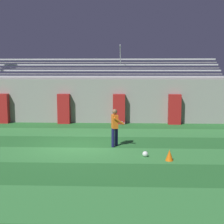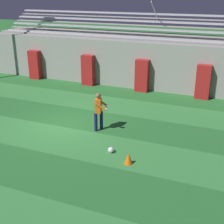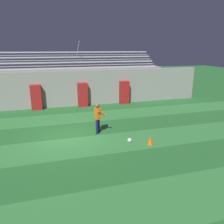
# 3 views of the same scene
# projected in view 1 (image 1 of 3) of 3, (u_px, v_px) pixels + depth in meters

# --- Properties ---
(ground_plane) EXTENTS (80.00, 80.00, 0.00)m
(ground_plane) POSITION_uv_depth(u_px,v_px,m) (78.00, 146.00, 13.91)
(ground_plane) COLOR #286B2D
(turf_stripe_near) EXTENTS (28.00, 2.28, 0.01)m
(turf_stripe_near) POSITION_uv_depth(u_px,v_px,m) (43.00, 202.00, 7.97)
(turf_stripe_near) COLOR #38843D
(turf_stripe_near) RESTS_ON ground
(turf_stripe_mid) EXTENTS (28.00, 2.28, 0.01)m
(turf_stripe_mid) POSITION_uv_depth(u_px,v_px,m) (72.00, 155.00, 12.49)
(turf_stripe_mid) COLOR #38843D
(turf_stripe_mid) RESTS_ON ground
(turf_stripe_far) EXTENTS (28.00, 2.28, 0.01)m
(turf_stripe_far) POSITION_uv_depth(u_px,v_px,m) (86.00, 132.00, 17.01)
(turf_stripe_far) COLOR #38843D
(turf_stripe_far) RESTS_ON ground
(back_wall) EXTENTS (24.00, 0.60, 2.80)m
(back_wall) POSITION_uv_depth(u_px,v_px,m) (92.00, 101.00, 20.17)
(back_wall) COLOR #999691
(back_wall) RESTS_ON ground
(padding_pillar_gate_left) EXTENTS (0.76, 0.44, 1.88)m
(padding_pillar_gate_left) POSITION_uv_depth(u_px,v_px,m) (64.00, 109.00, 19.75)
(padding_pillar_gate_left) COLOR #B21E1E
(padding_pillar_gate_left) RESTS_ON ground
(padding_pillar_gate_right) EXTENTS (0.76, 0.44, 1.88)m
(padding_pillar_gate_right) POSITION_uv_depth(u_px,v_px,m) (119.00, 109.00, 19.62)
(padding_pillar_gate_right) COLOR #B21E1E
(padding_pillar_gate_right) RESTS_ON ground
(padding_pillar_far_left) EXTENTS (0.76, 0.44, 1.88)m
(padding_pillar_far_left) POSITION_uv_depth(u_px,v_px,m) (3.00, 108.00, 19.91)
(padding_pillar_far_left) COLOR #B21E1E
(padding_pillar_far_left) RESTS_ON ground
(padding_pillar_far_right) EXTENTS (0.76, 0.44, 1.88)m
(padding_pillar_far_right) POSITION_uv_depth(u_px,v_px,m) (175.00, 109.00, 19.48)
(padding_pillar_far_right) COLOR #B21E1E
(padding_pillar_far_right) RESTS_ON ground
(bleacher_stand) EXTENTS (18.00, 3.35, 5.03)m
(bleacher_stand) POSITION_uv_depth(u_px,v_px,m) (95.00, 97.00, 22.13)
(bleacher_stand) COLOR #999691
(bleacher_stand) RESTS_ON ground
(goalkeeper) EXTENTS (0.61, 0.67, 1.67)m
(goalkeeper) POSITION_uv_depth(u_px,v_px,m) (115.00, 125.00, 13.74)
(goalkeeper) COLOR #19194C
(goalkeeper) RESTS_ON ground
(soccer_ball) EXTENTS (0.22, 0.22, 0.22)m
(soccer_ball) POSITION_uv_depth(u_px,v_px,m) (145.00, 154.00, 12.17)
(soccer_ball) COLOR white
(soccer_ball) RESTS_ON ground
(traffic_cone) EXTENTS (0.30, 0.30, 0.42)m
(traffic_cone) POSITION_uv_depth(u_px,v_px,m) (169.00, 155.00, 11.63)
(traffic_cone) COLOR orange
(traffic_cone) RESTS_ON ground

